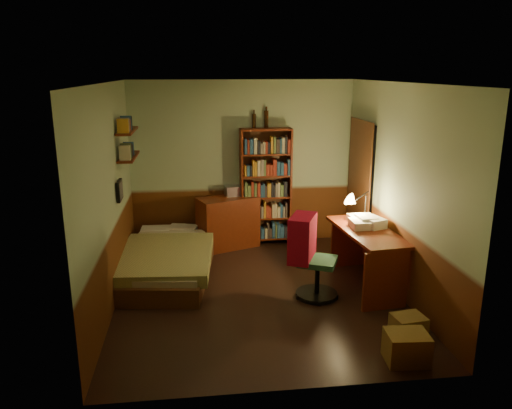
{
  "coord_description": "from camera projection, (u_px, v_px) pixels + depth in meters",
  "views": [
    {
      "loc": [
        -0.74,
        -5.77,
        2.75
      ],
      "look_at": [
        0.0,
        0.25,
        1.1
      ],
      "focal_mm": 35.0,
      "sensor_mm": 36.0,
      "label": 1
    }
  ],
  "objects": [
    {
      "name": "wall_front",
      "position": [
        290.0,
        253.0,
        4.07
      ],
      "size": [
        3.5,
        0.02,
        2.6
      ],
      "primitive_type": "cube",
      "color": "#97AD86",
      "rests_on": "ground"
    },
    {
      "name": "cardboard_box_a",
      "position": [
        406.0,
        347.0,
        4.82
      ],
      "size": [
        0.42,
        0.35,
        0.3
      ],
      "primitive_type": "cube",
      "rotation": [
        0.0,
        0.0,
        -0.08
      ],
      "color": "olive",
      "rests_on": "ground"
    },
    {
      "name": "framed_picture",
      "position": [
        119.0,
        190.0,
        6.38
      ],
      "size": [
        0.04,
        0.32,
        0.26
      ],
      "primitive_type": "cube",
      "color": "black",
      "rests_on": "wall_left"
    },
    {
      "name": "office_chair",
      "position": [
        318.0,
        254.0,
        6.09
      ],
      "size": [
        0.73,
        0.69,
        1.14
      ],
      "primitive_type": "cube",
      "rotation": [
        0.0,
        0.0,
        -0.43
      ],
      "color": "#285739",
      "rests_on": "ground"
    },
    {
      "name": "dresser",
      "position": [
        228.0,
        222.0,
        7.89
      ],
      "size": [
        1.02,
        0.76,
        0.81
      ],
      "primitive_type": "cube",
      "rotation": [
        0.0,
        0.0,
        0.38
      ],
      "color": "#5A1E0C",
      "rests_on": "ground"
    },
    {
      "name": "desk",
      "position": [
        366.0,
        258.0,
        6.48
      ],
      "size": [
        0.74,
        1.48,
        0.76
      ],
      "primitive_type": "cube",
      "rotation": [
        0.0,
        0.0,
        0.11
      ],
      "color": "#5A1E0C",
      "rests_on": "ground"
    },
    {
      "name": "bookshelf",
      "position": [
        266.0,
        188.0,
        7.9
      ],
      "size": [
        0.81,
        0.28,
        1.87
      ],
      "primitive_type": "cube",
      "rotation": [
        0.0,
        0.0,
        0.04
      ],
      "color": "#5A1E0C",
      "rests_on": "ground"
    },
    {
      "name": "wall_right",
      "position": [
        399.0,
        190.0,
        6.2
      ],
      "size": [
        0.02,
        4.0,
        2.6
      ],
      "primitive_type": "cube",
      "color": "#97AD86",
      "rests_on": "ground"
    },
    {
      "name": "bed",
      "position": [
        166.0,
        251.0,
        6.89
      ],
      "size": [
        1.44,
        2.32,
        0.65
      ],
      "primitive_type": "cube",
      "rotation": [
        0.0,
        0.0,
        -0.13
      ],
      "color": "olive",
      "rests_on": "ground"
    },
    {
      "name": "doorway",
      "position": [
        361.0,
        189.0,
        7.52
      ],
      "size": [
        0.06,
        0.9,
        2.0
      ],
      "primitive_type": "cube",
      "color": "black",
      "rests_on": "ground"
    },
    {
      "name": "door_trim",
      "position": [
        358.0,
        189.0,
        7.52
      ],
      "size": [
        0.02,
        0.98,
        2.08
      ],
      "primitive_type": "cube",
      "color": "#432412",
      "rests_on": "ground"
    },
    {
      "name": "desk_lamp",
      "position": [
        366.0,
        200.0,
        6.71
      ],
      "size": [
        0.18,
        0.18,
        0.57
      ],
      "primitive_type": "cone",
      "rotation": [
        0.0,
        0.0,
        0.05
      ],
      "color": "black",
      "rests_on": "desk"
    },
    {
      "name": "bottle_left",
      "position": [
        254.0,
        121.0,
        7.71
      ],
      "size": [
        0.07,
        0.07,
        0.22
      ],
      "primitive_type": "cylinder",
      "rotation": [
        0.0,
        0.0,
        0.29
      ],
      "color": "black",
      "rests_on": "bookshelf"
    },
    {
      "name": "wall_shelf_lower",
      "position": [
        129.0,
        157.0,
        6.78
      ],
      "size": [
        0.2,
        0.9,
        0.03
      ],
      "primitive_type": "cube",
      "color": "#5A1E0C",
      "rests_on": "wall_left"
    },
    {
      "name": "bottle_right",
      "position": [
        266.0,
        119.0,
        7.73
      ],
      "size": [
        0.09,
        0.09,
        0.26
      ],
      "primitive_type": "cylinder",
      "rotation": [
        0.0,
        0.0,
        -0.25
      ],
      "color": "black",
      "rests_on": "bookshelf"
    },
    {
      "name": "wall_shelf_upper",
      "position": [
        127.0,
        131.0,
        6.69
      ],
      "size": [
        0.2,
        0.9,
        0.03
      ],
      "primitive_type": "cube",
      "color": "#5A1E0C",
      "rests_on": "wall_left"
    },
    {
      "name": "ceiling",
      "position": [
        259.0,
        82.0,
        5.65
      ],
      "size": [
        3.5,
        4.0,
        0.02
      ],
      "primitive_type": "cube",
      "color": "silver",
      "rests_on": "wall_back"
    },
    {
      "name": "floor",
      "position": [
        258.0,
        294.0,
        6.34
      ],
      "size": [
        3.5,
        4.0,
        0.02
      ],
      "primitive_type": "cube",
      "color": "black",
      "rests_on": "ground"
    },
    {
      "name": "wall_left",
      "position": [
        108.0,
        198.0,
        5.79
      ],
      "size": [
        0.02,
        4.0,
        2.6
      ],
      "primitive_type": "cube",
      "color": "#97AD86",
      "rests_on": "ground"
    },
    {
      "name": "paper_stack",
      "position": [
        373.0,
        222.0,
        6.49
      ],
      "size": [
        0.31,
        0.36,
        0.12
      ],
      "primitive_type": "cube",
      "rotation": [
        0.0,
        0.0,
        0.33
      ],
      "color": "silver",
      "rests_on": "desk"
    },
    {
      "name": "red_jacket",
      "position": [
        302.0,
        181.0,
        6.09
      ],
      "size": [
        0.44,
        0.55,
        0.57
      ],
      "primitive_type": "cube",
      "rotation": [
        0.0,
        0.0,
        -0.42
      ],
      "color": "#A90C28",
      "rests_on": "office_chair"
    },
    {
      "name": "mini_stereo",
      "position": [
        234.0,
        191.0,
        7.9
      ],
      "size": [
        0.32,
        0.27,
        0.16
      ],
      "primitive_type": "cube",
      "rotation": [
        0.0,
        0.0,
        0.17
      ],
      "color": "#B2B2B7",
      "rests_on": "dresser"
    },
    {
      "name": "cardboard_box_b",
      "position": [
        408.0,
        326.0,
        5.29
      ],
      "size": [
        0.36,
        0.31,
        0.23
      ],
      "primitive_type": "cube",
      "rotation": [
        0.0,
        0.0,
        0.14
      ],
      "color": "olive",
      "rests_on": "ground"
    },
    {
      "name": "wall_back",
      "position": [
        243.0,
        164.0,
        7.92
      ],
      "size": [
        3.5,
        0.02,
        2.6
      ],
      "primitive_type": "cube",
      "color": "#97AD86",
      "rests_on": "ground"
    }
  ]
}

